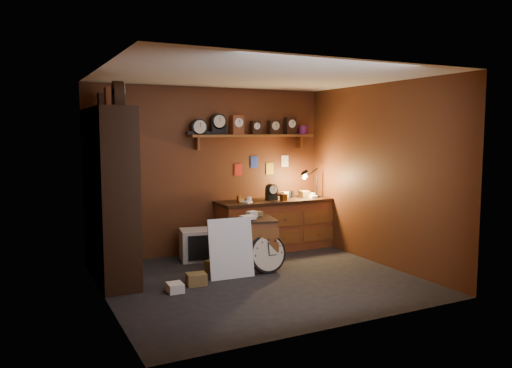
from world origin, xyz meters
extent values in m
plane|color=black|center=(0.00, 0.00, 0.00)|extent=(4.00, 4.00, 0.00)
cube|color=#592C15|center=(0.00, 1.80, 1.35)|extent=(4.00, 0.02, 2.70)
cube|color=#592C15|center=(0.00, -1.80, 1.35)|extent=(4.00, 0.02, 2.70)
cube|color=#592C15|center=(-2.00, 0.00, 1.35)|extent=(0.02, 3.60, 2.70)
cube|color=#592C15|center=(2.00, 0.00, 1.35)|extent=(0.02, 3.60, 2.70)
cube|color=beige|center=(0.00, 0.00, 2.70)|extent=(4.00, 3.60, 0.02)
cube|color=brown|center=(0.70, 1.65, 1.92)|extent=(2.20, 0.30, 0.04)
cube|color=brown|center=(-0.25, 1.72, 1.80)|extent=(0.04, 0.16, 0.20)
cube|color=brown|center=(1.65, 1.72, 1.80)|extent=(0.04, 0.16, 0.20)
cylinder|color=#B21419|center=(1.68, 1.65, 2.02)|extent=(0.16, 0.16, 0.15)
cube|color=#B21C15|center=(0.15, 1.79, 1.35)|extent=(0.14, 0.01, 0.20)
cube|color=navy|center=(0.45, 1.79, 1.47)|extent=(0.14, 0.01, 0.20)
cube|color=gold|center=(0.75, 1.79, 1.35)|extent=(0.14, 0.01, 0.20)
cube|color=silver|center=(1.05, 1.79, 1.47)|extent=(0.14, 0.01, 0.20)
cube|color=black|center=(-1.98, 0.98, 1.15)|extent=(0.03, 1.60, 2.30)
cube|color=black|center=(-1.75, 0.20, 1.15)|extent=(0.45, 0.03, 2.30)
cube|color=black|center=(-1.75, 1.76, 1.15)|extent=(0.45, 0.03, 2.30)
cube|color=black|center=(-1.75, 0.98, 0.05)|extent=(0.43, 1.54, 0.03)
cube|color=black|center=(-1.75, 0.98, 0.55)|extent=(0.43, 1.54, 0.03)
cube|color=black|center=(-1.75, 0.98, 1.00)|extent=(0.43, 1.54, 0.03)
cube|color=black|center=(-1.75, 0.98, 1.45)|extent=(0.43, 1.54, 0.03)
cube|color=black|center=(-1.75, 0.98, 1.90)|extent=(0.43, 1.54, 0.03)
cube|color=black|center=(-1.75, 0.98, 2.28)|extent=(0.43, 1.54, 0.03)
cube|color=brown|center=(1.05, 1.48, 0.40)|extent=(1.98, 0.60, 0.80)
cube|color=black|center=(1.05, 1.48, 0.82)|extent=(2.04, 0.66, 0.05)
cube|color=brown|center=(1.05, 1.18, 0.40)|extent=(1.90, 0.02, 0.52)
cylinder|color=black|center=(1.84, 1.43, 0.86)|extent=(0.12, 0.12, 0.02)
cylinder|color=black|center=(1.84, 1.43, 1.05)|extent=(0.02, 0.02, 0.38)
cylinder|color=black|center=(1.72, 1.40, 1.29)|extent=(0.27, 0.09, 0.14)
cone|color=black|center=(1.58, 1.37, 1.25)|extent=(0.18, 0.14, 0.18)
cube|color=brown|center=(0.16, 0.57, 0.35)|extent=(0.70, 0.63, 0.71)
cube|color=black|center=(0.16, 0.57, 0.72)|extent=(0.75, 0.68, 0.03)
cube|color=brown|center=(0.16, 0.32, 0.35)|extent=(0.54, 0.14, 0.60)
cylinder|color=black|center=(0.26, 0.29, 0.27)|extent=(0.55, 0.17, 0.56)
cylinder|color=beige|center=(0.26, 0.26, 0.28)|extent=(0.49, 0.11, 0.48)
cube|color=black|center=(0.26, 0.25, 0.35)|extent=(0.01, 0.04, 0.18)
cube|color=black|center=(0.33, 0.25, 0.25)|extent=(0.12, 0.01, 0.01)
cube|color=silver|center=(-0.29, 0.30, 0.00)|extent=(0.64, 0.21, 0.83)
cube|color=silver|center=(-0.41, 1.40, 0.24)|extent=(0.53, 0.53, 0.48)
cube|color=black|center=(-0.41, 1.16, 0.24)|extent=(0.39, 0.09, 0.38)
cube|color=olive|center=(-0.84, 0.18, 0.08)|extent=(0.27, 0.24, 0.15)
cube|color=white|center=(-1.17, 0.03, 0.06)|extent=(0.19, 0.23, 0.11)
cube|color=olive|center=(-0.41, 0.64, 0.09)|extent=(0.30, 0.29, 0.17)
camera|label=1|loc=(-2.96, -5.82, 1.99)|focal=35.00mm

